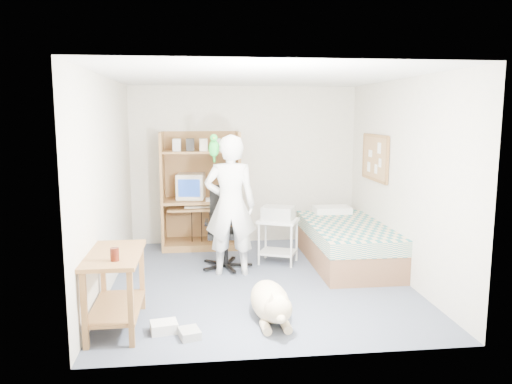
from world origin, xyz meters
TOP-DOWN VIEW (x-y plane):
  - floor at (0.00, 0.00)m, footprint 4.00×4.00m
  - wall_back at (0.00, 2.00)m, footprint 3.60×0.02m
  - wall_right at (1.80, 0.00)m, footprint 0.02×4.00m
  - wall_left at (-1.80, 0.00)m, footprint 0.02×4.00m
  - ceiling at (0.00, 0.00)m, footprint 3.60×4.00m
  - computer_hutch at (-0.70, 1.74)m, footprint 1.20×0.63m
  - bed at (1.30, 0.62)m, footprint 1.02×2.02m
  - side_desk at (-1.55, -1.20)m, footprint 0.50×1.00m
  - corkboard at (1.77, 0.90)m, footprint 0.04×0.94m
  - office_chair at (-0.38, 0.65)m, footprint 0.61×0.61m
  - person at (-0.33, 0.34)m, footprint 0.68×0.47m
  - parrot at (-0.53, 0.35)m, footprint 0.13×0.23m
  - dog at (-0.03, -1.20)m, footprint 0.41×1.17m
  - printer_cart at (0.35, 0.73)m, footprint 0.64×0.59m
  - printer at (0.35, 0.73)m, footprint 0.51×0.46m
  - crt_monitor at (-0.85, 1.75)m, footprint 0.46×0.48m
  - keyboard at (-0.73, 1.58)m, footprint 0.45×0.17m
  - pencil_cup at (-0.39, 1.65)m, footprint 0.08×0.08m
  - drink_glass at (-1.50, -1.47)m, footprint 0.08×0.08m
  - floor_box_a at (-1.09, -1.37)m, footprint 0.28×0.24m
  - floor_box_b at (-0.84, -1.52)m, footprint 0.23×0.26m

SIDE VIEW (x-z plane):
  - floor at x=0.00m, z-range 0.00..0.00m
  - floor_box_b at x=-0.84m, z-range 0.00..0.08m
  - floor_box_a at x=-1.09m, z-range 0.00..0.10m
  - dog at x=-0.03m, z-range -0.03..0.41m
  - bed at x=1.30m, z-range -0.04..0.62m
  - office_chair at x=-0.38m, z-range -0.16..0.93m
  - printer_cart at x=0.35m, z-range 0.10..0.72m
  - side_desk at x=-1.55m, z-range 0.12..0.87m
  - keyboard at x=-0.73m, z-range 0.66..0.69m
  - printer at x=0.35m, z-range 0.62..0.80m
  - drink_glass at x=-1.50m, z-range 0.75..0.87m
  - pencil_cup at x=-0.39m, z-range 0.76..0.88m
  - computer_hutch at x=-0.70m, z-range -0.08..1.72m
  - person at x=-0.33m, z-range 0.00..1.81m
  - crt_monitor at x=-0.85m, z-range 0.77..1.16m
  - wall_back at x=0.00m, z-range 0.00..2.50m
  - wall_right at x=1.80m, z-range 0.00..2.50m
  - wall_left at x=-1.80m, z-range 0.00..2.50m
  - corkboard at x=1.77m, z-range 1.12..1.78m
  - parrot at x=-0.53m, z-range 1.47..1.84m
  - ceiling at x=0.00m, z-range 2.49..2.51m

